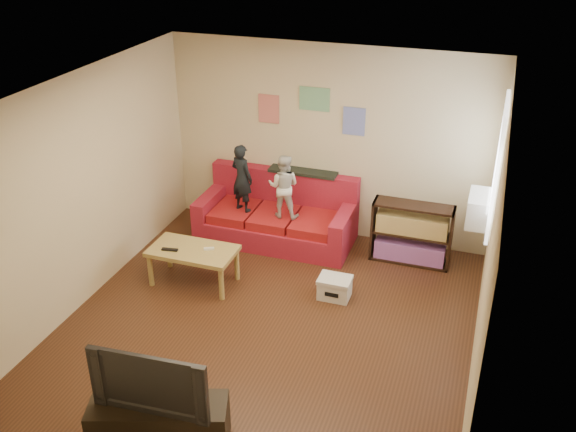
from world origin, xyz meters
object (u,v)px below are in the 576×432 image
(sofa, at_px, (278,217))
(coffee_table, at_px, (193,254))
(file_box, at_px, (335,287))
(bookshelf, at_px, (411,236))
(television, at_px, (154,377))
(tv_stand, at_px, (160,424))
(child_b, at_px, (283,186))
(child_a, at_px, (242,178))

(sofa, height_order, coffee_table, sofa)
(coffee_table, xyz_separation_m, file_box, (1.76, 0.24, -0.27))
(sofa, bearing_deg, bookshelf, -1.48)
(sofa, bearing_deg, television, -85.77)
(file_box, height_order, tv_stand, tv_stand)
(file_box, height_order, television, television)
(bookshelf, distance_m, television, 4.22)
(sofa, bearing_deg, child_b, -49.58)
(sofa, relative_size, file_box, 5.47)
(sofa, relative_size, tv_stand, 1.78)
(child_b, distance_m, coffee_table, 1.55)
(child_b, bearing_deg, file_box, 129.43)
(coffee_table, height_order, bookshelf, bookshelf)
(child_a, distance_m, file_box, 2.07)
(sofa, xyz_separation_m, child_a, (-0.45, -0.17, 0.61))
(bookshelf, xyz_separation_m, tv_stand, (-1.59, -3.89, -0.14))
(tv_stand, bearing_deg, child_b, 73.82)
(sofa, distance_m, file_box, 1.68)
(television, bearing_deg, child_b, 88.52)
(bookshelf, distance_m, file_box, 1.38)
(sofa, relative_size, child_b, 2.43)
(coffee_table, relative_size, bookshelf, 1.02)
(sofa, distance_m, tv_stand, 3.95)
(sofa, distance_m, bookshelf, 1.88)
(sofa, height_order, tv_stand, sofa)
(file_box, distance_m, television, 2.94)
(bookshelf, bearing_deg, tv_stand, -112.20)
(bookshelf, bearing_deg, child_b, -175.87)
(tv_stand, bearing_deg, child_a, 82.81)
(bookshelf, relative_size, tv_stand, 0.86)
(child_b, bearing_deg, child_a, -5.03)
(child_a, bearing_deg, child_b, -158.51)
(coffee_table, xyz_separation_m, tv_stand, (0.89, -2.50, -0.18))
(child_a, distance_m, television, 3.84)
(child_a, relative_size, bookshelf, 0.92)
(bookshelf, xyz_separation_m, file_box, (-0.72, -1.15, -0.23))
(child_b, xyz_separation_m, television, (0.14, -3.76, -0.14))
(child_a, height_order, child_b, child_a)
(child_a, distance_m, coffee_table, 1.38)
(coffee_table, xyz_separation_m, bookshelf, (2.48, 1.39, -0.04))
(bookshelf, bearing_deg, sofa, 178.52)
(sofa, height_order, child_a, child_a)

